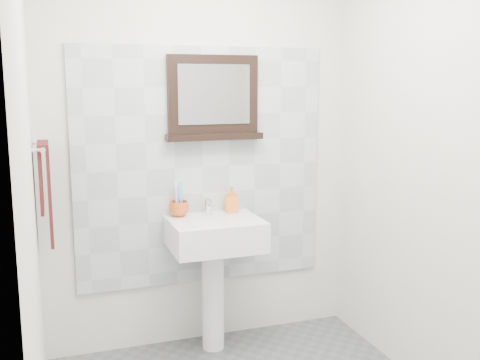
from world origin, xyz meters
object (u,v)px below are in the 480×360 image
object	(u,v)px
toothbrush_cup	(179,209)
framed_mirror	(213,100)
hand_towel	(46,185)
pedestal_sink	(215,248)
soap_dispenser	(231,199)

from	to	relation	value
toothbrush_cup	framed_mirror	bearing A→B (deg)	12.28
framed_mirror	hand_towel	world-z (taller)	framed_mirror
framed_mirror	hand_towel	xyz separation A→B (m)	(-1.01, -0.22, -0.44)
pedestal_sink	framed_mirror	world-z (taller)	framed_mirror
soap_dispenser	framed_mirror	distance (m)	0.64
pedestal_sink	soap_dispenser	world-z (taller)	soap_dispenser
pedestal_sink	hand_towel	xyz separation A→B (m)	(-0.96, -0.04, 0.46)
pedestal_sink	toothbrush_cup	size ratio (longest dim) A/B	8.03
pedestal_sink	hand_towel	bearing A→B (deg)	-177.85
pedestal_sink	framed_mirror	xyz separation A→B (m)	(0.05, 0.19, 0.90)
soap_dispenser	hand_towel	world-z (taller)	hand_towel
pedestal_sink	toothbrush_cup	bearing A→B (deg)	144.67
soap_dispenser	hand_towel	xyz separation A→B (m)	(-1.11, -0.17, 0.19)
hand_towel	pedestal_sink	bearing A→B (deg)	2.15
soap_dispenser	pedestal_sink	bearing A→B (deg)	-135.51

